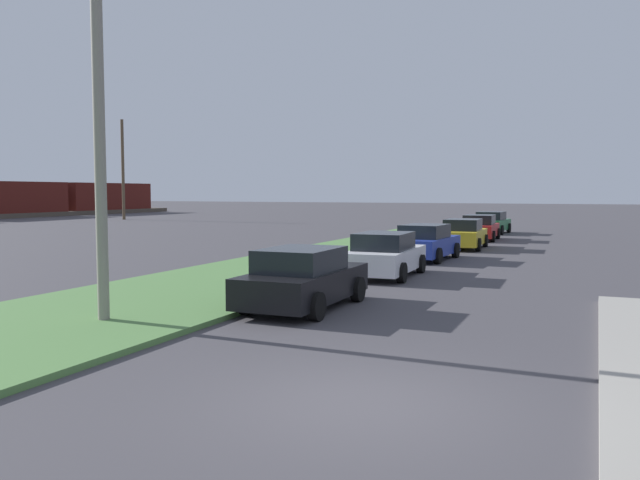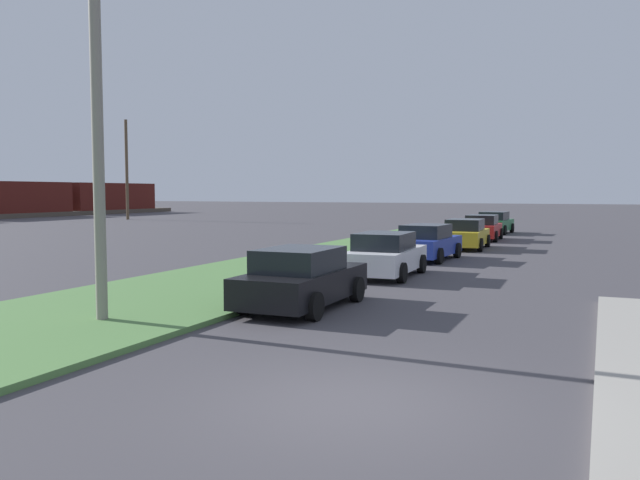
% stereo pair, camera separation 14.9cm
% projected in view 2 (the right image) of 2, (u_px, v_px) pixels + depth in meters
% --- Properties ---
extents(ground, '(300.00, 300.00, 0.00)m').
position_uv_depth(ground, '(355.00, 404.00, 8.61)').
color(ground, '#423F44').
extents(grass_median, '(60.00, 6.00, 0.12)m').
position_uv_depth(grass_median, '(243.00, 278.00, 20.77)').
color(grass_median, '#517F42').
rests_on(grass_median, ground).
extents(parked_car_black, '(4.31, 2.04, 1.47)m').
position_uv_depth(parked_car_black, '(302.00, 279.00, 15.64)').
color(parked_car_black, black).
rests_on(parked_car_black, ground).
extents(parked_car_white, '(4.36, 2.13, 1.47)m').
position_uv_depth(parked_car_white, '(385.00, 255.00, 21.46)').
color(parked_car_white, silver).
rests_on(parked_car_white, ground).
extents(parked_car_blue, '(4.39, 2.19, 1.47)m').
position_uv_depth(parked_car_blue, '(427.00, 243.00, 26.71)').
color(parked_car_blue, '#23389E').
rests_on(parked_car_blue, ground).
extents(parked_car_yellow, '(4.36, 2.14, 1.47)m').
position_uv_depth(parked_car_yellow, '(465.00, 234.00, 31.93)').
color(parked_car_yellow, gold).
rests_on(parked_car_yellow, ground).
extents(parked_car_red, '(4.36, 2.14, 1.47)m').
position_uv_depth(parked_car_red, '(482.00, 228.00, 37.60)').
color(parked_car_red, red).
rests_on(parked_car_red, ground).
extents(parked_car_green, '(4.39, 2.19, 1.47)m').
position_uv_depth(parked_car_green, '(494.00, 223.00, 43.60)').
color(parked_car_green, '#1E6B38').
rests_on(parked_car_green, ground).
extents(streetlight, '(1.02, 2.82, 7.50)m').
position_uv_depth(streetlight, '(107.00, 114.00, 13.21)').
color(streetlight, gray).
rests_on(streetlight, ground).
extents(distant_utility_pole, '(0.30, 0.30, 10.00)m').
position_uv_depth(distant_utility_pole, '(127.00, 170.00, 65.26)').
color(distant_utility_pole, brown).
rests_on(distant_utility_pole, ground).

